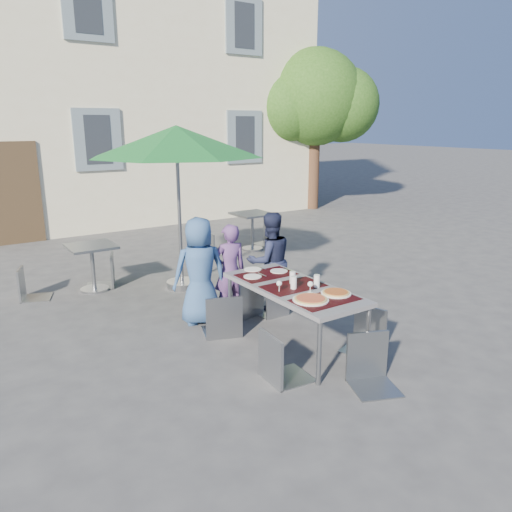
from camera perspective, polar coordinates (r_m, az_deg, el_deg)
ground at (r=6.14m, az=4.81°, el=-9.88°), size 90.00×90.00×0.00m
building at (r=16.37m, az=-22.76°, el=21.89°), size 13.60×8.20×11.10m
tree at (r=15.56m, az=6.84°, el=17.37°), size 3.60×3.00×4.70m
dining_table at (r=5.79m, az=4.29°, el=-3.98°), size 0.80×1.85×0.76m
pizza_near_left at (r=5.33m, az=6.27°, el=-4.92°), size 0.39×0.39×0.03m
pizza_near_right at (r=5.56m, az=9.13°, el=-4.16°), size 0.34×0.34×0.03m
glassware at (r=5.70m, az=5.02°, el=-2.90°), size 0.52×0.42×0.15m
place_settings at (r=6.26m, az=0.66°, el=-1.86°), size 0.67×0.48×0.01m
child_0 at (r=6.52m, az=-6.46°, el=-1.72°), size 0.78×0.60×1.42m
child_1 at (r=6.74m, az=-3.02°, el=-1.70°), size 0.51×0.37×1.29m
child_2 at (r=7.00m, az=1.57°, el=-0.58°), size 0.73×0.50×1.39m
chair_0 at (r=6.11m, az=-3.89°, el=-3.88°), size 0.58×0.58×1.02m
chair_1 at (r=6.76m, az=-1.08°, el=-2.32°), size 0.48×0.48×0.96m
chair_2 at (r=6.77m, az=2.10°, el=-2.89°), size 0.38×0.38×0.86m
chair_3 at (r=5.05m, az=2.73°, el=-8.16°), size 0.48×0.48×1.00m
chair_4 at (r=5.92m, az=12.65°, el=-5.50°), size 0.52×0.52×0.92m
chair_5 at (r=5.12m, az=13.25°, el=-8.27°), size 0.58×0.58×1.00m
patio_umbrella at (r=7.77m, az=-9.07°, el=12.70°), size 2.65×2.65×2.54m
cafe_table_0 at (r=8.20m, az=-18.21°, el=-0.41°), size 0.69×0.69×0.74m
bg_chair_l_0 at (r=8.15m, az=-24.79°, el=-0.90°), size 0.53×0.52×0.92m
bg_chair_r_0 at (r=8.36m, az=-16.93°, el=0.55°), size 0.57×0.57×0.99m
cafe_table_1 at (r=10.34m, az=-0.43°, el=3.67°), size 0.73×0.73×0.78m
bg_chair_l_1 at (r=10.00m, az=-4.86°, el=2.95°), size 0.39×0.39×0.86m
bg_chair_r_1 at (r=10.89m, az=1.24°, el=4.11°), size 0.46×0.45×0.90m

